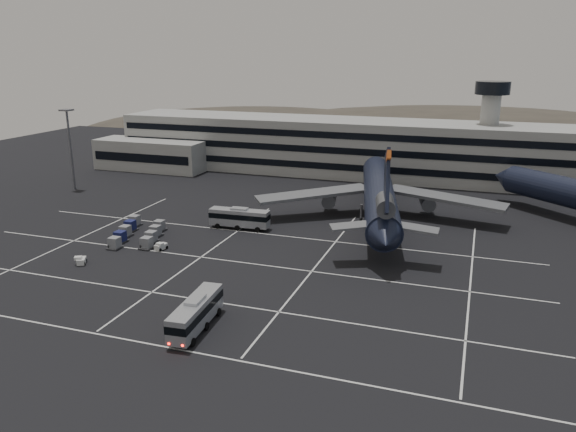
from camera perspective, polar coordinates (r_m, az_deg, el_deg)
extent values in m
plane|color=black|center=(82.68, -6.42, -5.58)|extent=(260.00, 260.00, 0.00)
cube|color=silver|center=(65.46, -14.85, -12.27)|extent=(90.00, 0.25, 0.01)
cube|color=silver|center=(74.54, -9.73, -8.26)|extent=(90.00, 0.25, 0.01)
cube|color=silver|center=(86.04, -5.28, -4.64)|extent=(90.00, 0.25, 0.01)
cube|color=silver|center=(98.19, -1.93, -1.88)|extent=(90.00, 0.25, 0.01)
cube|color=silver|center=(103.03, -20.22, -2.03)|extent=(0.25, 55.00, 0.01)
cube|color=silver|center=(90.21, -8.24, -3.73)|extent=(0.25, 55.00, 0.01)
cube|color=silver|center=(83.88, 2.82, -5.16)|extent=(0.25, 55.00, 0.01)
cube|color=silver|center=(81.06, 18.02, -6.78)|extent=(0.25, 55.00, 0.01)
cube|color=gray|center=(146.86, 5.65, 7.01)|extent=(120.00, 18.00, 14.00)
cube|color=black|center=(138.84, 4.72, 5.02)|extent=(118.00, 0.20, 1.60)
cube|color=black|center=(138.11, 4.76, 6.65)|extent=(118.00, 0.20, 1.60)
cube|color=black|center=(137.53, 4.80, 8.17)|extent=(118.00, 0.20, 1.60)
cube|color=gray|center=(156.01, -13.73, 6.06)|extent=(30.00, 10.00, 8.00)
cylinder|color=gray|center=(144.34, 19.63, 7.59)|extent=(4.40, 4.40, 22.00)
cylinder|color=black|center=(143.21, 20.08, 12.13)|extent=(8.00, 8.00, 3.00)
ellipsoid|color=#38332B|center=(259.95, -2.29, 7.27)|extent=(196.00, 140.00, 32.00)
ellipsoid|color=#38332B|center=(243.07, 17.98, 5.12)|extent=(252.00, 180.00, 44.00)
cylinder|color=slate|center=(138.33, -21.20, 6.24)|extent=(0.50, 0.50, 18.00)
cube|color=slate|center=(137.18, -21.60, 9.98)|extent=(2.40, 2.40, 0.35)
cylinder|color=black|center=(105.76, 9.24, 2.19)|extent=(15.48, 48.11, 5.60)
cone|color=black|center=(131.31, 8.88, 4.98)|extent=(6.41, 5.57, 5.60)
cone|color=black|center=(80.34, 9.84, -2.43)|extent=(5.97, 5.94, 5.04)
cube|color=black|center=(81.69, 9.99, 3.28)|extent=(2.46, 9.37, 10.97)
cube|color=#D2581C|center=(79.38, 10.19, 5.99)|extent=(1.21, 3.27, 2.24)
cylinder|color=#595B60|center=(82.97, 9.86, 1.14)|extent=(3.89, 6.43, 2.70)
cube|color=slate|center=(84.31, 6.88, -0.97)|extent=(8.16, 5.98, 0.87)
cube|color=slate|center=(84.75, 12.57, -1.16)|extent=(7.51, 3.20, 0.87)
cube|color=slate|center=(108.10, 2.55, 2.26)|extent=(21.31, 16.87, 1.75)
cylinder|color=#595B60|center=(111.25, 4.21, 1.74)|extent=(3.79, 5.94, 2.70)
cube|color=slate|center=(109.12, 15.76, 1.78)|extent=(22.62, 9.23, 1.75)
cylinder|color=#595B60|center=(112.00, 13.96, 1.39)|extent=(3.79, 5.94, 2.70)
cylinder|color=slate|center=(121.38, 8.95, 2.58)|extent=(0.44, 0.44, 3.00)
cylinder|color=black|center=(121.78, 8.91, 1.83)|extent=(0.72, 1.18, 1.10)
cylinder|color=slate|center=(104.52, 7.45, 0.39)|extent=(0.44, 0.44, 3.00)
cylinder|color=black|center=(104.98, 7.42, -0.48)|extent=(0.72, 1.18, 1.10)
cylinder|color=slate|center=(104.79, 10.95, 0.26)|extent=(0.44, 0.44, 3.00)
cylinder|color=black|center=(105.25, 10.90, -0.60)|extent=(0.72, 1.18, 1.10)
cone|color=black|center=(127.46, 21.06, 3.72)|extent=(7.10, 7.17, 5.60)
cube|color=#93969A|center=(66.04, -9.34, -9.68)|extent=(3.29, 10.99, 2.95)
cube|color=black|center=(65.89, -9.36, -9.40)|extent=(3.36, 11.06, 0.94)
cube|color=#93969A|center=(65.34, -9.41, -8.37)|extent=(1.80, 3.07, 0.34)
cylinder|color=black|center=(64.20, -11.69, -12.17)|extent=(0.39, 0.97, 0.95)
cylinder|color=black|center=(63.23, -9.64, -12.52)|extent=(0.39, 0.97, 0.95)
cylinder|color=black|center=(67.20, -10.26, -10.72)|extent=(0.39, 0.97, 0.95)
cylinder|color=black|center=(66.28, -8.29, -11.02)|extent=(0.39, 0.97, 0.95)
cylinder|color=black|center=(70.28, -8.96, -9.38)|extent=(0.39, 0.97, 0.95)
cylinder|color=black|center=(69.40, -7.07, -9.65)|extent=(0.39, 0.97, 0.95)
cube|color=#FF0C05|center=(62.54, -12.02, -12.58)|extent=(0.25, 0.10, 0.22)
cube|color=#FF0C05|center=(61.91, -10.68, -12.82)|extent=(0.25, 0.10, 0.22)
cube|color=#93969A|center=(101.23, -4.95, -0.17)|extent=(11.01, 3.06, 2.97)
cube|color=black|center=(101.13, -4.95, 0.03)|extent=(11.07, 3.12, 0.94)
cube|color=#93969A|center=(100.77, -4.97, 0.74)|extent=(3.05, 1.74, 0.35)
cylinder|color=black|center=(99.32, -3.12, -1.39)|extent=(0.97, 0.37, 0.95)
cylinder|color=black|center=(101.55, -2.67, -0.98)|extent=(0.97, 0.37, 0.95)
cylinder|color=black|center=(100.59, -5.18, -1.21)|extent=(0.97, 0.37, 0.95)
cylinder|color=black|center=(102.79, -4.68, -0.81)|extent=(0.97, 0.37, 0.95)
cylinder|color=black|center=(101.97, -7.18, -1.02)|extent=(0.97, 0.37, 0.95)
cylinder|color=black|center=(104.15, -6.65, -0.63)|extent=(0.97, 0.37, 0.95)
cube|color=silver|center=(92.91, -12.78, -3.05)|extent=(1.54, 2.24, 0.83)
cube|color=silver|center=(92.42, -13.00, -2.80)|extent=(1.18, 1.04, 0.46)
cylinder|color=black|center=(92.85, -13.32, -3.26)|extent=(0.32, 0.55, 0.52)
cylinder|color=black|center=(92.15, -12.87, -3.38)|extent=(0.32, 0.55, 0.52)
cylinder|color=black|center=(93.82, -12.68, -3.01)|extent=(0.32, 0.55, 0.52)
cylinder|color=black|center=(93.14, -12.23, -3.12)|extent=(0.32, 0.55, 0.52)
cube|color=silver|center=(90.14, -20.24, -4.29)|extent=(1.96, 2.34, 0.84)
cube|color=silver|center=(89.52, -20.33, -4.06)|extent=(1.30, 1.23, 0.47)
cylinder|color=black|center=(89.64, -20.63, -4.62)|extent=(0.43, 0.56, 0.52)
cylinder|color=black|center=(89.43, -19.99, -4.60)|extent=(0.43, 0.56, 0.52)
cylinder|color=black|center=(91.01, -20.46, -4.29)|extent=(0.43, 0.56, 0.52)
cylinder|color=black|center=(90.81, -19.82, -4.27)|extent=(0.43, 0.56, 0.52)
cube|color=#2D2D30|center=(95.42, -17.16, -3.08)|extent=(2.61, 2.80, 0.19)
cylinder|color=black|center=(95.44, -17.16, -3.12)|extent=(0.10, 0.21, 0.21)
cube|color=#92959A|center=(95.12, -17.21, -2.56)|extent=(2.05, 2.05, 1.66)
cube|color=#2D2D30|center=(94.02, -14.13, -3.13)|extent=(2.61, 2.80, 0.19)
cylinder|color=black|center=(94.04, -14.13, -3.16)|extent=(0.10, 0.21, 0.21)
cube|color=#92959A|center=(93.72, -14.17, -2.59)|extent=(2.05, 2.05, 1.66)
cube|color=#2D2D30|center=(98.23, -16.65, -2.48)|extent=(2.61, 2.80, 0.19)
cylinder|color=black|center=(98.25, -16.64, -2.51)|extent=(0.10, 0.21, 0.21)
cube|color=#161B4E|center=(97.94, -16.69, -1.97)|extent=(2.05, 2.05, 1.66)
cube|color=#2D2D30|center=(96.87, -13.70, -2.51)|extent=(2.61, 2.80, 0.19)
cylinder|color=black|center=(96.89, -13.70, -2.55)|extent=(0.10, 0.21, 0.21)
cube|color=#92959A|center=(96.58, -13.74, -1.99)|extent=(2.05, 2.05, 1.66)
cube|color=#2D2D30|center=(101.06, -16.16, -1.91)|extent=(2.61, 2.80, 0.19)
cylinder|color=black|center=(101.08, -16.16, -1.94)|extent=(0.10, 0.21, 0.21)
cube|color=#92959A|center=(100.78, -16.20, -1.41)|extent=(2.05, 2.05, 1.66)
cube|color=#2D2D30|center=(99.74, -13.29, -1.93)|extent=(2.61, 2.80, 0.19)
cylinder|color=black|center=(99.76, -13.29, -1.97)|extent=(0.10, 0.21, 0.21)
cube|color=#92959A|center=(99.46, -13.33, -1.43)|extent=(2.05, 2.05, 1.66)
cube|color=#2D2D30|center=(103.91, -15.70, -1.37)|extent=(2.61, 2.80, 0.19)
cylinder|color=black|center=(103.92, -15.70, -1.40)|extent=(0.10, 0.21, 0.21)
cube|color=#161B4E|center=(103.64, -15.74, -0.88)|extent=(2.05, 2.05, 1.66)
cube|color=#2D2D30|center=(102.63, -12.91, -1.39)|extent=(2.61, 2.80, 0.19)
cylinder|color=black|center=(102.64, -12.91, -1.42)|extent=(0.10, 0.21, 0.21)
cube|color=#92959A|center=(102.35, -12.94, -0.90)|extent=(2.05, 2.05, 1.66)
cube|color=#2D2D30|center=(106.77, -15.27, -0.86)|extent=(2.61, 2.80, 0.19)
cylinder|color=black|center=(106.79, -15.27, -0.89)|extent=(0.10, 0.21, 0.21)
cube|color=#92959A|center=(106.51, -15.31, -0.39)|extent=(2.05, 2.05, 1.66)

